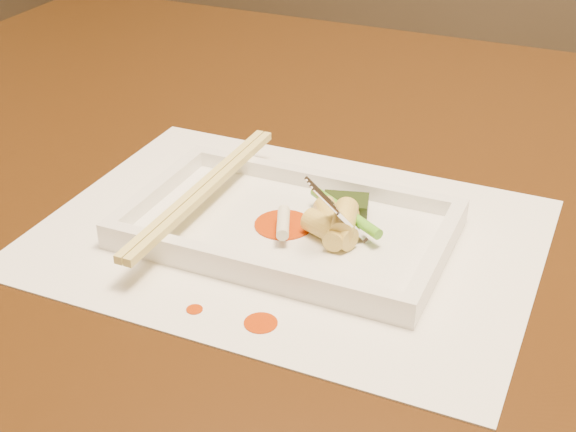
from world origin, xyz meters
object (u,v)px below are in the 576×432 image
at_px(table, 406,279).
at_px(fork, 382,151).
at_px(placemat, 288,236).
at_px(chopstick_a, 199,188).
at_px(plate_base, 288,231).

distance_m(table, fork, 0.21).
distance_m(placemat, chopstick_a, 0.09).
distance_m(placemat, fork, 0.11).
distance_m(placemat, plate_base, 0.00).
distance_m(table, plate_base, 0.18).
height_order(chopstick_a, fork, fork).
xyz_separation_m(table, placemat, (-0.07, -0.12, 0.10)).
xyz_separation_m(placemat, chopstick_a, (-0.08, 0.00, 0.03)).
relative_size(placemat, chopstick_a, 1.66).
distance_m(table, placemat, 0.17).
relative_size(placemat, fork, 2.86).
bearing_deg(placemat, chopstick_a, 180.00).
distance_m(plate_base, chopstick_a, 0.08).
bearing_deg(chopstick_a, table, 38.54).
relative_size(table, placemat, 3.50).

